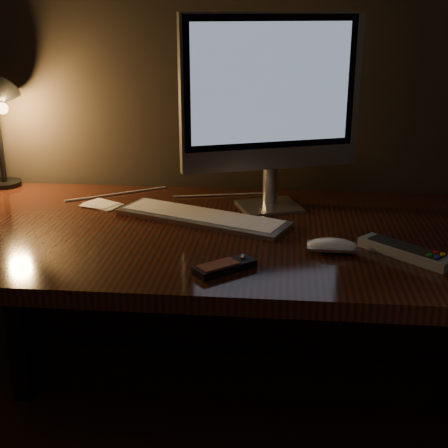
# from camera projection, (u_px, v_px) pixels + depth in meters

# --- Properties ---
(desk) EXTENTS (1.60, 0.75, 0.75)m
(desk) POSITION_uv_depth(u_px,v_px,m) (238.00, 268.00, 1.64)
(desk) COLOR black
(desk) RESTS_ON ground
(monitor) EXTENTS (0.46, 0.20, 0.51)m
(monitor) POSITION_uv_depth(u_px,v_px,m) (272.00, 97.00, 1.60)
(monitor) COLOR silver
(monitor) RESTS_ON desk
(keyboard) EXTENTS (0.47, 0.29, 0.02)m
(keyboard) POSITION_uv_depth(u_px,v_px,m) (202.00, 217.00, 1.60)
(keyboard) COLOR silver
(keyboard) RESTS_ON desk
(mouse) EXTENTS (0.11, 0.06, 0.02)m
(mouse) POSITION_uv_depth(u_px,v_px,m) (332.00, 247.00, 1.39)
(mouse) COLOR white
(mouse) RESTS_ON desk
(media_remote) EXTENTS (0.13, 0.12, 0.03)m
(media_remote) POSITION_uv_depth(u_px,v_px,m) (224.00, 266.00, 1.29)
(media_remote) COLOR black
(media_remote) RESTS_ON desk
(tv_remote) EXTENTS (0.20, 0.19, 0.03)m
(tv_remote) POSITION_uv_depth(u_px,v_px,m) (405.00, 251.00, 1.37)
(tv_remote) COLOR gray
(tv_remote) RESTS_ON desk
(papers) EXTENTS (0.12, 0.11, 0.01)m
(papers) POSITION_uv_depth(u_px,v_px,m) (101.00, 205.00, 1.72)
(papers) COLOR white
(papers) RESTS_ON desk
(cable) EXTENTS (0.55, 0.22, 0.01)m
(cable) POSITION_uv_depth(u_px,v_px,m) (169.00, 195.00, 1.81)
(cable) COLOR white
(cable) RESTS_ON desk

